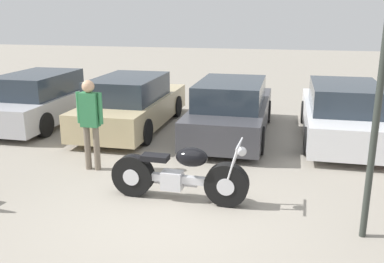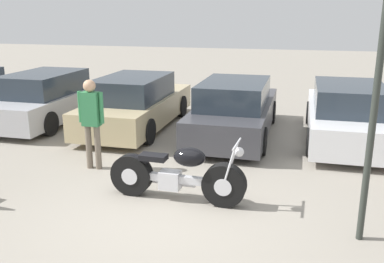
# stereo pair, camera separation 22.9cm
# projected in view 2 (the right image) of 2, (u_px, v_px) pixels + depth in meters

# --- Properties ---
(ground_plane) EXTENTS (60.00, 60.00, 0.00)m
(ground_plane) POSITION_uv_depth(u_px,v_px,m) (165.00, 212.00, 6.57)
(ground_plane) COLOR gray
(motorcycle) EXTENTS (2.27, 0.62, 1.05)m
(motorcycle) POSITION_uv_depth(u_px,v_px,m) (176.00, 174.00, 6.89)
(motorcycle) COLOR black
(motorcycle) RESTS_ON ground_plane
(parked_car_silver) EXTENTS (1.78, 4.54, 1.38)m
(parked_car_silver) POSITION_uv_depth(u_px,v_px,m) (49.00, 98.00, 11.86)
(parked_car_silver) COLOR #BCBCC1
(parked_car_silver) RESTS_ON ground_plane
(parked_car_champagne) EXTENTS (1.78, 4.54, 1.38)m
(parked_car_champagne) POSITION_uv_depth(u_px,v_px,m) (136.00, 104.00, 11.17)
(parked_car_champagne) COLOR #C6B284
(parked_car_champagne) RESTS_ON ground_plane
(parked_car_dark_grey) EXTENTS (1.78, 4.54, 1.38)m
(parked_car_dark_grey) POSITION_uv_depth(u_px,v_px,m) (235.00, 110.00, 10.45)
(parked_car_dark_grey) COLOR #3D3D42
(parked_car_dark_grey) RESTS_ON ground_plane
(parked_car_white) EXTENTS (1.78, 4.54, 1.38)m
(parked_car_white) POSITION_uv_depth(u_px,v_px,m) (347.00, 114.00, 10.00)
(parked_car_white) COLOR white
(parked_car_white) RESTS_ON ground_plane
(lamp_post) EXTENTS (0.29, 0.29, 3.52)m
(lamp_post) POSITION_uv_depth(u_px,v_px,m) (381.00, 54.00, 5.12)
(lamp_post) COLOR #2D332D
(lamp_post) RESTS_ON ground_plane
(person_standing) EXTENTS (0.52, 0.23, 1.75)m
(person_standing) POSITION_uv_depth(u_px,v_px,m) (91.00, 116.00, 8.12)
(person_standing) COLOR #726656
(person_standing) RESTS_ON ground_plane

